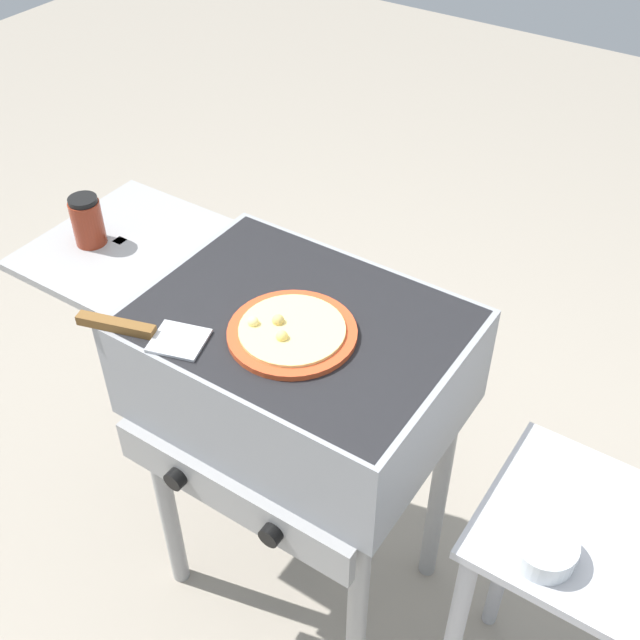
# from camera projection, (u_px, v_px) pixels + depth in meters

# --- Properties ---
(ground_plane) EXTENTS (8.00, 8.00, 0.00)m
(ground_plane) POSITION_uv_depth(u_px,v_px,m) (305.00, 572.00, 2.12)
(ground_plane) COLOR gray
(grill) EXTENTS (0.96, 0.53, 0.90)m
(grill) POSITION_uv_depth(u_px,v_px,m) (293.00, 370.00, 1.63)
(grill) COLOR gray
(grill) RESTS_ON ground_plane
(pizza_cheese) EXTENTS (0.25, 0.25, 0.03)m
(pizza_cheese) POSITION_uv_depth(u_px,v_px,m) (292.00, 332.00, 1.49)
(pizza_cheese) COLOR #C64723
(pizza_cheese) RESTS_ON grill
(sauce_jar) EXTENTS (0.07, 0.07, 0.11)m
(sauce_jar) POSITION_uv_depth(u_px,v_px,m) (87.00, 221.00, 1.69)
(sauce_jar) COLOR maroon
(sauce_jar) RESTS_ON grill
(spatula) EXTENTS (0.27, 0.13, 0.02)m
(spatula) POSITION_uv_depth(u_px,v_px,m) (142.00, 331.00, 1.49)
(spatula) COLOR #B7BABF
(spatula) RESTS_ON grill
(prep_table) EXTENTS (0.44, 0.36, 0.70)m
(prep_table) POSITION_uv_depth(u_px,v_px,m) (584.00, 596.00, 1.51)
(prep_table) COLOR #B2B2B7
(prep_table) RESTS_ON ground_plane
(topping_bowl_far) EXTENTS (0.11, 0.11, 0.04)m
(topping_bowl_far) POSITION_uv_depth(u_px,v_px,m) (544.00, 550.00, 1.34)
(topping_bowl_far) COLOR silver
(topping_bowl_far) RESTS_ON prep_table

